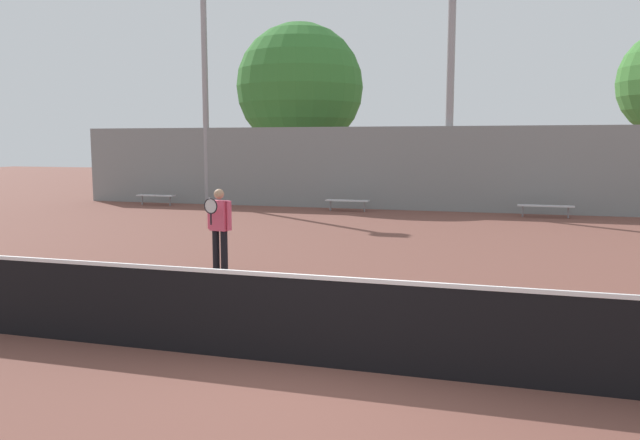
{
  "coord_description": "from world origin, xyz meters",
  "views": [
    {
      "loc": [
        1.9,
        -6.75,
        2.61
      ],
      "look_at": [
        -1.73,
        5.68,
        1.0
      ],
      "focal_mm": 35.0,
      "sensor_mm": 36.0,
      "label": 1
    }
  ],
  "objects_px": {
    "tennis_player": "(219,226)",
    "bench_adjacent_court": "(156,196)",
    "tennis_net": "(326,321)",
    "light_pole_far_right": "(450,82)",
    "tree_green_broad": "(300,87)",
    "bench_courtside_far": "(347,201)",
    "bench_courtside_near": "(546,206)",
    "light_pole_near_left": "(205,71)"
  },
  "relations": [
    {
      "from": "tennis_player",
      "to": "bench_adjacent_court",
      "type": "height_order",
      "value": "tennis_player"
    },
    {
      "from": "tennis_net",
      "to": "bench_adjacent_court",
      "type": "relative_size",
      "value": 7.42
    },
    {
      "from": "tennis_player",
      "to": "light_pole_far_right",
      "type": "relative_size",
      "value": 0.2
    },
    {
      "from": "bench_adjacent_court",
      "to": "tree_green_broad",
      "type": "relative_size",
      "value": 0.2
    },
    {
      "from": "tennis_player",
      "to": "tree_green_broad",
      "type": "relative_size",
      "value": 0.21
    },
    {
      "from": "tennis_player",
      "to": "bench_courtside_far",
      "type": "distance_m",
      "value": 11.87
    },
    {
      "from": "bench_courtside_near",
      "to": "light_pole_far_right",
      "type": "distance_m",
      "value": 5.88
    },
    {
      "from": "bench_courtside_far",
      "to": "light_pole_near_left",
      "type": "relative_size",
      "value": 0.18
    },
    {
      "from": "bench_adjacent_court",
      "to": "tree_green_broad",
      "type": "xyz_separation_m",
      "value": [
        4.67,
        5.18,
        4.79
      ]
    },
    {
      "from": "tennis_net",
      "to": "bench_courtside_far",
      "type": "height_order",
      "value": "tennis_net"
    },
    {
      "from": "tennis_player",
      "to": "tree_green_broad",
      "type": "height_order",
      "value": "tree_green_broad"
    },
    {
      "from": "tennis_player",
      "to": "bench_courtside_near",
      "type": "bearing_deg",
      "value": 70.18
    },
    {
      "from": "tennis_net",
      "to": "light_pole_far_right",
      "type": "distance_m",
      "value": 18.23
    },
    {
      "from": "tennis_net",
      "to": "tree_green_broad",
      "type": "bearing_deg",
      "value": 108.86
    },
    {
      "from": "light_pole_far_right",
      "to": "light_pole_near_left",
      "type": "bearing_deg",
      "value": -178.19
    },
    {
      "from": "tennis_net",
      "to": "light_pole_near_left",
      "type": "height_order",
      "value": "light_pole_near_left"
    },
    {
      "from": "bench_adjacent_court",
      "to": "bench_courtside_near",
      "type": "bearing_deg",
      "value": -0.0
    },
    {
      "from": "tennis_player",
      "to": "bench_adjacent_court",
      "type": "xyz_separation_m",
      "value": [
        -8.55,
        11.85,
        -0.58
      ]
    },
    {
      "from": "bench_courtside_far",
      "to": "light_pole_far_right",
      "type": "xyz_separation_m",
      "value": [
        3.65,
        1.38,
        4.52
      ]
    },
    {
      "from": "tennis_player",
      "to": "light_pole_far_right",
      "type": "bearing_deg",
      "value": 86.01
    },
    {
      "from": "light_pole_far_right",
      "to": "bench_adjacent_court",
      "type": "bearing_deg",
      "value": -173.37
    },
    {
      "from": "bench_courtside_far",
      "to": "bench_adjacent_court",
      "type": "bearing_deg",
      "value": 180.0
    },
    {
      "from": "bench_courtside_far",
      "to": "tree_green_broad",
      "type": "distance_m",
      "value": 7.92
    },
    {
      "from": "tennis_player",
      "to": "tennis_net",
      "type": "bearing_deg",
      "value": -41.94
    },
    {
      "from": "tennis_net",
      "to": "light_pole_far_right",
      "type": "bearing_deg",
      "value": 90.33
    },
    {
      "from": "tennis_player",
      "to": "bench_adjacent_court",
      "type": "bearing_deg",
      "value": 136.1
    },
    {
      "from": "tennis_net",
      "to": "light_pole_near_left",
      "type": "bearing_deg",
      "value": 120.32
    },
    {
      "from": "light_pole_near_left",
      "to": "tree_green_broad",
      "type": "xyz_separation_m",
      "value": [
        2.82,
        4.12,
        -0.4
      ]
    },
    {
      "from": "tennis_net",
      "to": "tree_green_broad",
      "type": "xyz_separation_m",
      "value": [
        -7.34,
        21.5,
        4.62
      ]
    },
    {
      "from": "tennis_net",
      "to": "tennis_player",
      "type": "bearing_deg",
      "value": 127.78
    },
    {
      "from": "bench_adjacent_court",
      "to": "light_pole_near_left",
      "type": "relative_size",
      "value": 0.17
    },
    {
      "from": "tennis_player",
      "to": "bench_courtside_far",
      "type": "relative_size",
      "value": 1.02
    },
    {
      "from": "light_pole_far_right",
      "to": "bench_courtside_near",
      "type": "bearing_deg",
      "value": -21.57
    },
    {
      "from": "tennis_net",
      "to": "bench_adjacent_court",
      "type": "bearing_deg",
      "value": 126.37
    },
    {
      "from": "tennis_net",
      "to": "bench_courtside_near",
      "type": "distance_m",
      "value": 16.67
    },
    {
      "from": "tennis_net",
      "to": "light_pole_near_left",
      "type": "relative_size",
      "value": 1.29
    },
    {
      "from": "light_pole_near_left",
      "to": "light_pole_far_right",
      "type": "xyz_separation_m",
      "value": [
        10.06,
        0.32,
        -0.67
      ]
    },
    {
      "from": "bench_courtside_near",
      "to": "bench_adjacent_court",
      "type": "distance_m",
      "value": 15.42
    },
    {
      "from": "tennis_net",
      "to": "tennis_player",
      "type": "relative_size",
      "value": 7.19
    },
    {
      "from": "bench_adjacent_court",
      "to": "light_pole_near_left",
      "type": "bearing_deg",
      "value": 29.93
    },
    {
      "from": "tennis_net",
      "to": "bench_courtside_far",
      "type": "relative_size",
      "value": 7.33
    },
    {
      "from": "bench_adjacent_court",
      "to": "light_pole_far_right",
      "type": "xyz_separation_m",
      "value": [
        11.92,
        1.38,
        4.52
      ]
    }
  ]
}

